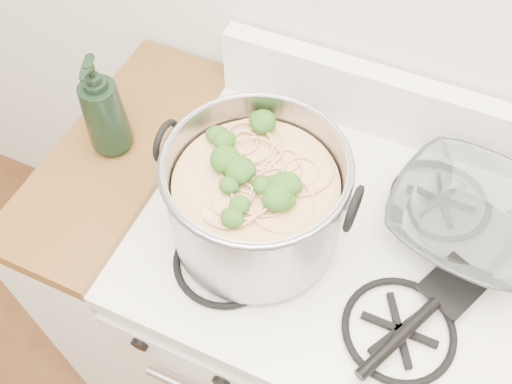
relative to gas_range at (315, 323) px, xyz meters
name	(u,v)px	position (x,y,z in m)	size (l,w,h in m)	color
gas_range	(315,323)	(0.00, 0.00, 0.00)	(0.76, 0.66, 0.92)	white
counter_left	(150,250)	(-0.51, 0.00, 0.02)	(0.25, 0.65, 0.92)	silver
stock_pot	(256,200)	(-0.14, -0.07, 0.59)	(0.36, 0.33, 0.22)	#93949B
spatula	(455,284)	(0.24, -0.03, 0.50)	(0.29, 0.31, 0.02)	black
glass_bowl	(466,224)	(0.23, 0.10, 0.50)	(0.12, 0.12, 0.03)	white
bottle	(102,106)	(-0.51, 0.00, 0.60)	(0.09, 0.09, 0.24)	black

